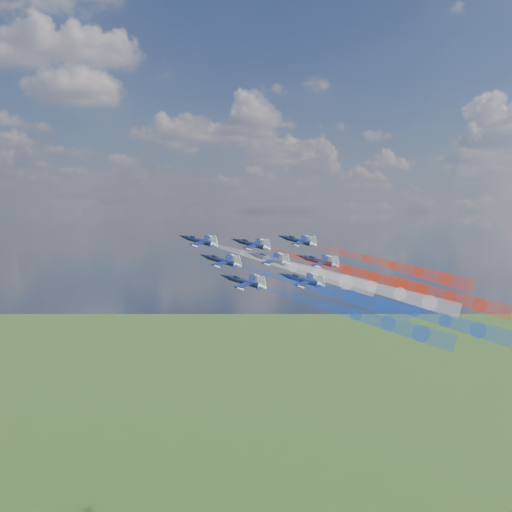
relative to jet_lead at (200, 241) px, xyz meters
name	(u,v)px	position (x,y,z in m)	size (l,w,h in m)	color
jet_lead	(200,241)	(0.00, 0.00, 0.00)	(10.92, 13.65, 3.64)	black
trail_lead	(293,267)	(20.15, -21.04, -6.81)	(4.55, 47.79, 4.55)	white
jet_inner_left	(222,261)	(1.41, -13.91, -5.00)	(10.92, 13.65, 3.64)	black
trail_inner_left	(323,289)	(21.56, -34.95, -11.81)	(4.55, 47.79, 4.55)	blue
jet_inner_right	(252,244)	(15.46, -3.86, -1.13)	(10.92, 13.65, 3.64)	black
trail_inner_right	(346,270)	(35.61, -24.90, -7.94)	(4.55, 47.79, 4.55)	red
jet_outer_left	(245,282)	(1.32, -29.61, -9.38)	(10.92, 13.65, 3.64)	black
trail_outer_left	(356,315)	(21.47, -50.66, -16.20)	(4.55, 47.79, 4.55)	blue
jet_center_third	(270,259)	(15.58, -15.84, -4.81)	(10.92, 13.65, 3.64)	black
trail_center_third	(371,287)	(35.73, -36.88, -11.62)	(4.55, 47.79, 4.55)	white
jet_outer_right	(299,241)	(31.58, -4.00, -0.39)	(10.92, 13.65, 3.64)	black
trail_outer_right	(392,265)	(51.74, -25.05, -7.20)	(4.55, 47.79, 4.55)	red
jet_rear_left	(304,280)	(18.29, -30.50, -9.67)	(10.92, 13.65, 3.64)	black
trail_rear_left	(414,311)	(38.45, -51.54, -16.48)	(4.55, 47.79, 4.55)	blue
jet_rear_right	(319,261)	(30.01, -19.24, -5.71)	(10.92, 13.65, 3.64)	black
trail_rear_right	(421,289)	(50.16, -40.28, -12.52)	(4.55, 47.79, 4.55)	red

